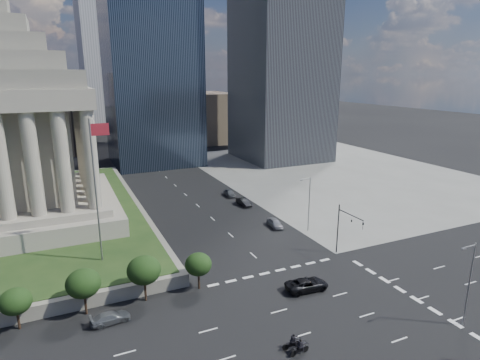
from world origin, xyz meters
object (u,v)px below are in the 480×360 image
traffic_signal_ne (346,225)px  motorcycle_trail (293,342)px  street_lamp_north (308,201)px  suv_grey (110,318)px  parked_sedan_near (275,223)px  street_lamp_south (469,280)px  parked_sedan_far (230,193)px  flagpole (96,184)px  motorcycle_lead (300,347)px  war_memorial (3,111)px  parked_sedan_mid (244,202)px  pickup_truck (307,284)px

traffic_signal_ne → motorcycle_trail: (-18.67, -15.18, -4.40)m
traffic_signal_ne → street_lamp_north: (0.83, 11.30, 0.41)m
suv_grey → parked_sedan_near: parked_sedan_near is taller
street_lamp_south → street_lamp_north: bearing=90.0°
suv_grey → parked_sedan_far: (31.62, 39.52, 0.14)m
flagpole → parked_sedan_far: bearing=40.7°
motorcycle_lead → parked_sedan_far: bearing=68.8°
flagpole → street_lamp_north: size_ratio=2.00×
war_memorial → flagpole: (12.17, -24.00, -8.29)m
parked_sedan_mid → street_lamp_south: bearing=-88.1°
parked_sedan_near → traffic_signal_ne: bearing=-71.0°
traffic_signal_ne → parked_sedan_mid: size_ratio=1.71×
suv_grey → parked_sedan_far: parked_sedan_far is taller
war_memorial → suv_grey: war_memorial is taller
traffic_signal_ne → motorcycle_lead: (-18.44, -16.17, -4.41)m
parked_sedan_near → suv_grey: bearing=-143.9°
street_lamp_north → flagpole: bearing=-178.4°
pickup_truck → suv_grey: size_ratio=1.29×
parked_sedan_near → parked_sedan_mid: parked_sedan_near is taller
street_lamp_north → suv_grey: street_lamp_north is taller
street_lamp_south → motorcycle_lead: 20.17m
suv_grey → parked_sedan_mid: bearing=-49.9°
street_lamp_south → motorcycle_lead: street_lamp_south is taller
war_memorial → suv_grey: (11.38, -37.00, -20.76)m
street_lamp_south → traffic_signal_ne: bearing=92.4°
flagpole → pickup_truck: (23.57, -16.25, -12.32)m
street_lamp_north → motorcycle_lead: size_ratio=4.42×
war_memorial → pickup_truck: size_ratio=6.79×
traffic_signal_ne → war_memorial: bearing=143.6°
traffic_signal_ne → suv_grey: bearing=-175.6°
motorcycle_trail → parked_sedan_near: bearing=71.0°
motorcycle_lead → pickup_truck: bearing=47.6°
traffic_signal_ne → parked_sedan_near: bearing=102.8°
parked_sedan_near → parked_sedan_mid: (0.06, 13.79, -0.00)m
war_memorial → motorcycle_lead: 61.30m
street_lamp_south → parked_sedan_mid: (-4.27, 48.95, -4.89)m
pickup_truck → parked_sedan_mid: (7.32, 35.20, -0.03)m
parked_sedan_near → motorcycle_lead: (-14.94, -31.64, 0.07)m
street_lamp_north → suv_grey: bearing=-158.7°
war_memorial → parked_sedan_near: (43.00, -18.84, -20.63)m
parked_sedan_near → war_memorial: bearing=162.6°
flagpole → suv_grey: (-0.79, -13.00, -12.47)m
pickup_truck → parked_sedan_mid: pickup_truck is taller
parked_sedan_far → parked_sedan_mid: bearing=-84.4°
parked_sedan_near → parked_sedan_far: 21.36m
flagpole → traffic_signal_ne: (34.33, -10.30, -7.86)m
parked_sedan_mid → flagpole: bearing=-151.6°
pickup_truck → motorcycle_lead: (-7.68, -10.23, 0.05)m
traffic_signal_ne → parked_sedan_mid: traffic_signal_ne is taller
war_memorial → motorcycle_trail: 60.38m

